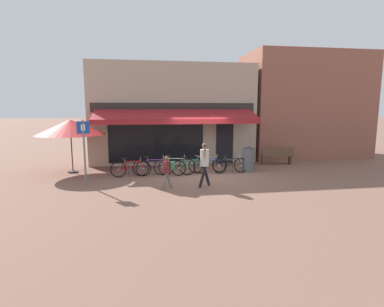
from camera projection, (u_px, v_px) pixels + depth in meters
name	position (u px, v px, depth m)	size (l,w,h in m)	color
ground_plane	(204.00, 175.00, 12.84)	(160.00, 160.00, 0.00)	brown
shop_front	(172.00, 114.00, 16.29)	(8.53, 4.62, 5.10)	tan
neighbour_building	(303.00, 106.00, 17.96)	(6.89, 4.00, 5.96)	#8E5647
bike_rack_rail	(182.00, 162.00, 13.05)	(4.69, 0.04, 0.57)	#47494F
bicycle_red	(131.00, 168.00, 12.45)	(1.69, 0.52, 0.81)	black
bicycle_purple	(153.00, 167.00, 12.66)	(1.77, 0.52, 0.84)	black
bicycle_silver	(175.00, 166.00, 12.76)	(1.79, 0.52, 0.87)	black
bicycle_green	(190.00, 167.00, 12.82)	(1.61, 0.61, 0.80)	black
bicycle_blue	(207.00, 165.00, 13.26)	(1.72, 0.52, 0.81)	black
bicycle_black	(230.00, 165.00, 13.17)	(1.65, 0.52, 0.81)	black
pedestrian_adult	(205.00, 160.00, 10.79)	(0.52, 0.58, 1.61)	black
pedestrian_child	(168.00, 168.00, 10.56)	(0.49, 0.42, 1.18)	slate
litter_bin	(248.00, 159.00, 13.44)	(0.55, 0.55, 1.15)	#515459
parking_sign	(84.00, 146.00, 10.79)	(0.44, 0.07, 2.43)	slate
cafe_parasol	(70.00, 127.00, 13.04)	(2.96, 2.96, 2.35)	#4C3D2D
park_bench	(277.00, 155.00, 15.17)	(1.63, 0.58, 0.87)	brown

